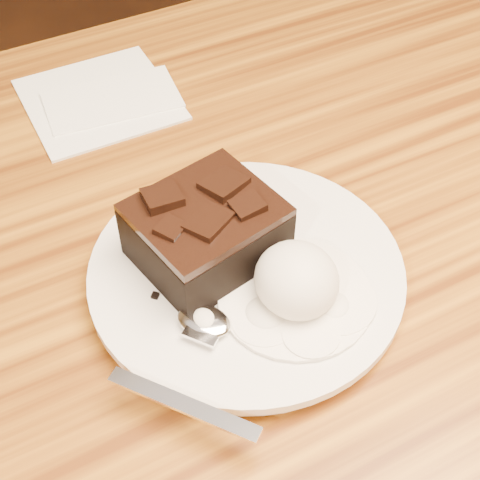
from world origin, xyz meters
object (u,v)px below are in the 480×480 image
spoon (204,322)px  napkin (99,98)px  brownie (206,235)px  plate (246,276)px  ice_cream_scoop (297,280)px  dining_table (308,455)px

spoon → napkin: bearing=46.5°
spoon → napkin: spoon is taller
brownie → napkin: size_ratio=0.71×
plate → brownie: 0.05m
brownie → ice_cream_scoop: 0.08m
spoon → plate: bearing=-4.4°
brownie → ice_cream_scoop: (0.04, -0.07, -0.00)m
dining_table → plate: plate is taller
dining_table → ice_cream_scoop: 0.42m
spoon → napkin: 0.31m
spoon → napkin: size_ratio=1.14×
ice_cream_scoop → plate: bearing=112.5°
spoon → dining_table: bearing=-23.7°
brownie → ice_cream_scoop: same height
spoon → ice_cream_scoop: bearing=-44.4°
plate → brownie: (-0.02, 0.02, 0.03)m
brownie → napkin: bearing=89.4°
napkin → dining_table: bearing=-68.9°
brownie → napkin: (0.00, 0.25, -0.04)m
plate → napkin: (-0.02, 0.27, -0.01)m
ice_cream_scoop → napkin: (-0.03, 0.31, -0.04)m
ice_cream_scoop → spoon: bearing=172.9°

